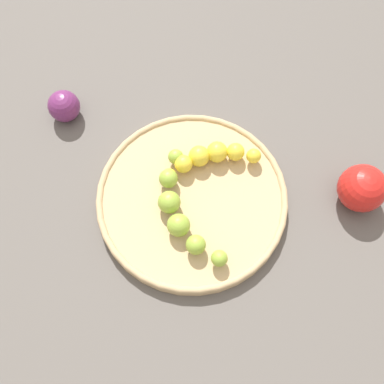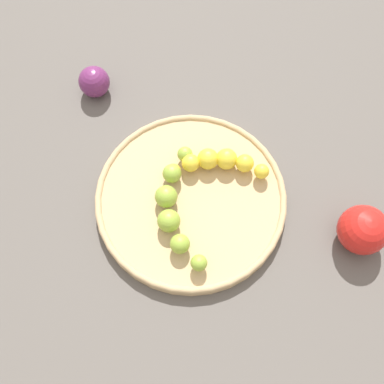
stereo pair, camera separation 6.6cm
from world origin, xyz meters
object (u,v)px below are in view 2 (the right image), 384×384
at_px(fruit_bowl, 192,199).
at_px(banana_green, 176,208).
at_px(plum_purple, 95,82).
at_px(banana_yellow, 218,162).
at_px(apple_red, 364,230).

bearing_deg(fruit_bowl, banana_green, 134.71).
relative_size(fruit_bowl, plum_purple, 5.58).
xyz_separation_m(banana_yellow, banana_green, (-0.07, 0.06, 0.00)).
relative_size(banana_yellow, banana_green, 0.81).
bearing_deg(fruit_bowl, banana_yellow, -39.27).
height_order(fruit_bowl, banana_yellow, banana_yellow).
relative_size(banana_green, plum_purple, 3.71).
distance_m(banana_yellow, banana_green, 0.10).
height_order(fruit_bowl, banana_green, banana_green).
xyz_separation_m(fruit_bowl, banana_yellow, (0.05, -0.04, 0.02)).
xyz_separation_m(banana_green, plum_purple, (0.23, 0.14, -0.01)).
bearing_deg(banana_yellow, fruit_bowl, 141.37).
bearing_deg(apple_red, plum_purple, 56.73).
distance_m(apple_red, plum_purple, 0.48).
relative_size(fruit_bowl, banana_green, 1.51).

